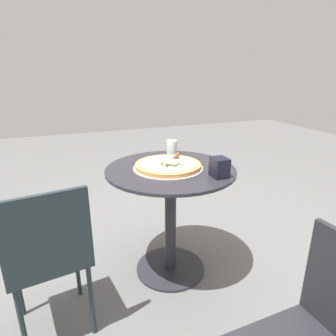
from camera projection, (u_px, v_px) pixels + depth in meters
ground_plane at (170, 269)px, 2.03m from camera, size 10.00×10.00×0.00m
patio_table at (171, 202)px, 1.86m from camera, size 0.81×0.81×0.75m
pizza_on_tray at (168, 166)px, 1.78m from camera, size 0.44×0.44×0.05m
pizza_server at (175, 158)px, 1.80m from camera, size 0.20×0.17×0.02m
drinking_cup at (172, 147)px, 2.07m from camera, size 0.08×0.08×0.10m
napkin_dispenser at (219, 167)px, 1.62m from camera, size 0.10×0.09×0.11m
patio_chair_near at (48, 252)px, 1.38m from camera, size 0.43×0.43×0.85m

